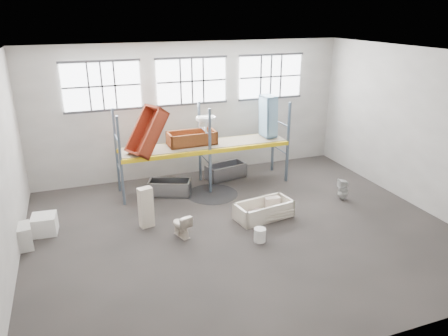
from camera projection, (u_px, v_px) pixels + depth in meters
name	position (u px, v px, depth m)	size (l,w,h in m)	color
floor	(241.00, 231.00, 12.38)	(12.00, 10.00, 0.10)	#48413E
ceiling	(244.00, 52.00, 10.59)	(12.00, 10.00, 0.10)	silver
wall_back	(192.00, 110.00, 15.92)	(12.00, 0.10, 5.00)	#A49F98
wall_front	(358.00, 236.00, 7.05)	(12.00, 0.10, 5.00)	#BAB5AC
wall_right	(418.00, 128.00, 13.43)	(0.10, 10.00, 5.00)	#A19D95
window_left	(102.00, 86.00, 14.41)	(2.60, 0.04, 1.60)	white
window_mid	(192.00, 81.00, 15.44)	(2.60, 0.04, 1.60)	white
window_right	(270.00, 77.00, 16.47)	(2.60, 0.04, 1.60)	white
rack_upright_la	(121.00, 162.00, 13.42)	(0.08, 0.08, 3.00)	slate
rack_upright_lb	(116.00, 151.00, 14.47)	(0.08, 0.08, 3.00)	slate
rack_upright_ma	(210.00, 152.00, 14.38)	(0.08, 0.08, 3.00)	slate
rack_upright_mb	(200.00, 142.00, 15.44)	(0.08, 0.08, 3.00)	slate
rack_upright_ra	(288.00, 143.00, 15.35)	(0.08, 0.08, 3.00)	slate
rack_upright_rb	(273.00, 134.00, 16.40)	(0.08, 0.08, 3.00)	slate
rack_beam_front	(210.00, 152.00, 14.38)	(6.00, 0.10, 0.14)	yellow
rack_beam_back	(200.00, 142.00, 15.44)	(6.00, 0.10, 0.14)	yellow
shelf_deck	(205.00, 145.00, 14.88)	(5.90, 1.10, 0.03)	gray
wet_patch	(212.00, 194.00, 14.74)	(1.80, 1.80, 0.00)	black
bathtub_beige	(264.00, 210.00, 12.99)	(1.77, 0.83, 0.52)	beige
cistern_spare	(272.00, 204.00, 13.35)	(0.47, 0.22, 0.45)	beige
sink_in_tub	(254.00, 212.00, 13.08)	(0.44, 0.44, 0.15)	beige
toilet_beige	(181.00, 225.00, 11.90)	(0.39, 0.68, 0.69)	#F3E4CF
cistern_tall	(146.00, 207.00, 12.34)	(0.40, 0.26, 1.23)	beige
toilet_white	(343.00, 190.00, 14.18)	(0.33, 0.34, 0.73)	silver
steel_tub_left	(170.00, 188.00, 14.61)	(1.44, 0.67, 0.53)	#999BA0
steel_tub_right	(226.00, 171.00, 16.08)	(1.49, 0.70, 0.55)	#A1A2A9
rust_tub_flat	(192.00, 138.00, 14.78)	(1.69, 0.79, 0.47)	brown
rust_tub_tilted	(147.00, 132.00, 13.81)	(1.71, 0.80, 0.48)	#9C2714
sink_on_shelf	(206.00, 132.00, 14.51)	(0.67, 0.52, 0.59)	white
blue_tub_upright	(268.00, 116.00, 15.43)	(1.51, 0.71, 0.43)	#7EADCF
bucket	(260.00, 235.00, 11.67)	(0.33, 0.33, 0.39)	white
carton_near	(16.00, 238.00, 11.26)	(0.76, 0.65, 0.65)	silver
carton_far	(45.00, 224.00, 12.07)	(0.67, 0.67, 0.56)	white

